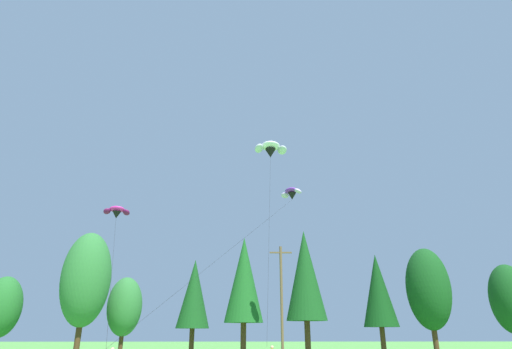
% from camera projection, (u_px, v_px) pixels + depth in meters
% --- Properties ---
extents(treeline_tree_c, '(4.10, 4.10, 8.50)m').
position_uv_depth(treeline_tree_c, '(2.00, 307.00, 47.28)').
color(treeline_tree_c, '#472D19').
rests_on(treeline_tree_c, ground_plane).
extents(treeline_tree_d, '(5.45, 5.45, 13.52)m').
position_uv_depth(treeline_tree_d, '(86.00, 279.00, 48.02)').
color(treeline_tree_d, '#472D19').
rests_on(treeline_tree_d, ground_plane).
extents(treeline_tree_e, '(4.24, 4.24, 9.03)m').
position_uv_depth(treeline_tree_e, '(125.00, 307.00, 52.41)').
color(treeline_tree_e, '#472D19').
rests_on(treeline_tree_e, ground_plane).
extents(treeline_tree_f, '(4.04, 4.04, 11.09)m').
position_uv_depth(treeline_tree_f, '(194.00, 294.00, 51.89)').
color(treeline_tree_f, '#472D19').
rests_on(treeline_tree_f, ground_plane).
extents(treeline_tree_g, '(4.55, 4.55, 13.41)m').
position_uv_depth(treeline_tree_g, '(244.00, 279.00, 50.03)').
color(treeline_tree_g, '#472D19').
rests_on(treeline_tree_g, ground_plane).
extents(treeline_tree_h, '(4.72, 4.72, 14.17)m').
position_uv_depth(treeline_tree_h, '(305.00, 275.00, 49.80)').
color(treeline_tree_h, '#472D19').
rests_on(treeline_tree_h, ground_plane).
extents(treeline_tree_i, '(4.17, 4.17, 11.67)m').
position_uv_depth(treeline_tree_i, '(378.00, 290.00, 51.45)').
color(treeline_tree_i, '#472D19').
rests_on(treeline_tree_i, ground_plane).
extents(treeline_tree_j, '(5.07, 5.07, 12.11)m').
position_uv_depth(treeline_tree_j, '(428.00, 289.00, 49.98)').
color(treeline_tree_j, '#472D19').
rests_on(treeline_tree_j, ground_plane).
extents(treeline_tree_k, '(4.58, 4.58, 10.31)m').
position_uv_depth(treeline_tree_k, '(510.00, 299.00, 50.44)').
color(treeline_tree_k, '#472D19').
rests_on(treeline_tree_k, ground_plane).
extents(utility_pole, '(2.20, 0.26, 10.45)m').
position_uv_depth(utility_pole, '(282.00, 298.00, 39.99)').
color(utility_pole, brown).
rests_on(utility_pole, ground_plane).
extents(parafoil_kite_high_magenta, '(5.10, 11.77, 11.45)m').
position_uv_depth(parafoil_kite_high_magenta, '(117.00, 212.00, 37.19)').
color(parafoil_kite_high_magenta, '#D12893').
extents(parafoil_kite_mid_white, '(3.50, 10.73, 18.92)m').
position_uv_depth(parafoil_kite_mid_white, '(271.00, 149.00, 42.14)').
color(parafoil_kite_mid_white, white).
extents(parafoil_kite_far_purple, '(13.62, 19.13, 15.47)m').
position_uv_depth(parafoil_kite_far_purple, '(291.00, 193.00, 45.04)').
color(parafoil_kite_far_purple, purple).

